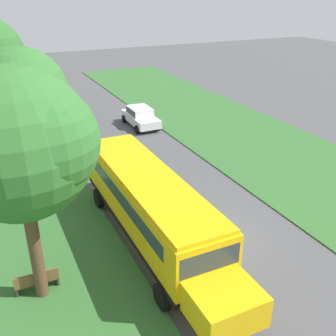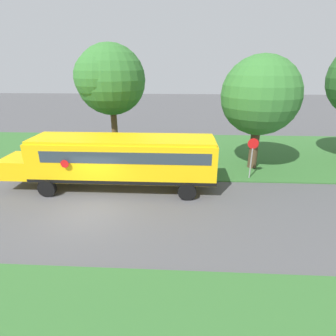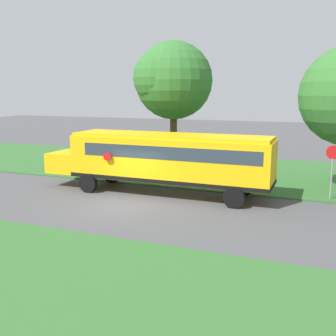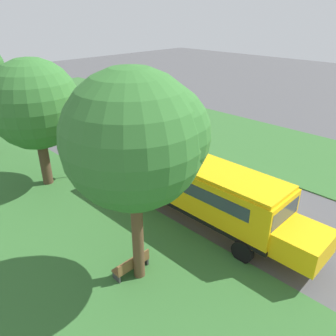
% 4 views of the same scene
% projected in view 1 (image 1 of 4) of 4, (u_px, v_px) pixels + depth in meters
% --- Properties ---
extents(ground_plane, '(120.00, 120.00, 0.00)m').
position_uv_depth(ground_plane, '(215.00, 237.00, 18.02)').
color(ground_plane, '#4C4C4F').
extents(school_bus, '(2.85, 12.42, 3.16)m').
position_uv_depth(school_bus, '(151.00, 204.00, 16.95)').
color(school_bus, yellow).
rests_on(school_bus, ground).
extents(car_white_nearest, '(2.02, 4.40, 1.56)m').
position_uv_depth(car_white_nearest, '(140.00, 116.00, 32.00)').
color(car_white_nearest, silver).
rests_on(car_white_nearest, ground).
extents(car_blue_middle, '(2.02, 4.40, 1.56)m').
position_uv_depth(car_blue_middle, '(53.00, 101.00, 36.10)').
color(car_blue_middle, '#283D93').
rests_on(car_blue_middle, ground).
extents(oak_tree_beside_bus, '(4.89, 4.88, 8.45)m').
position_uv_depth(oak_tree_beside_bus, '(24.00, 144.00, 12.04)').
color(oak_tree_beside_bus, brown).
rests_on(oak_tree_beside_bus, ground).
extents(oak_tree_roadside_mid, '(5.17, 5.17, 7.69)m').
position_uv_depth(oak_tree_roadside_mid, '(19.00, 94.00, 21.14)').
color(oak_tree_roadside_mid, '#4C3826').
rests_on(oak_tree_roadside_mid, ground).
extents(stop_sign, '(0.08, 0.68, 2.74)m').
position_uv_depth(stop_sign, '(67.00, 150.00, 22.95)').
color(stop_sign, gray).
rests_on(stop_sign, ground).
extents(park_bench, '(1.61, 0.53, 0.92)m').
position_uv_depth(park_bench, '(37.00, 280.00, 14.65)').
color(park_bench, brown).
rests_on(park_bench, ground).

